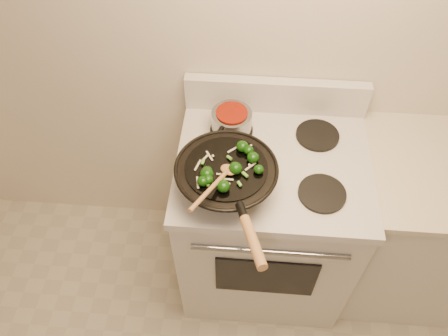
{
  "coord_description": "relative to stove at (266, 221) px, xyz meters",
  "views": [
    {
      "loc": [
        -0.2,
        0.04,
        2.25
      ],
      "look_at": [
        -0.28,
        1.04,
        1.02
      ],
      "focal_mm": 35.0,
      "sensor_mm": 36.0,
      "label": 1
    }
  ],
  "objects": [
    {
      "name": "saucepan",
      "position": [
        -0.18,
        0.15,
        0.51
      ],
      "size": [
        0.17,
        0.26,
        0.1
      ],
      "color": "gray",
      "rests_on": "stove"
    },
    {
      "name": "counter_unit",
      "position": [
        0.76,
        0.03,
        -0.01
      ],
      "size": [
        0.86,
        0.62,
        0.91
      ],
      "color": "silver",
      "rests_on": "ground"
    },
    {
      "name": "stirfry",
      "position": [
        -0.17,
        -0.17,
        0.59
      ],
      "size": [
        0.25,
        0.24,
        0.04
      ],
      "color": "#0D3308",
      "rests_on": "wok"
    },
    {
      "name": "stove",
      "position": [
        0.0,
        0.0,
        0.0
      ],
      "size": [
        0.78,
        0.67,
        1.08
      ],
      "color": "silver",
      "rests_on": "ground"
    },
    {
      "name": "wooden_spoon",
      "position": [
        -0.2,
        -0.24,
        0.61
      ],
      "size": [
        0.15,
        0.26,
        0.08
      ],
      "color": "#A47241",
      "rests_on": "wok"
    },
    {
      "name": "wok",
      "position": [
        -0.18,
        -0.16,
        0.53
      ],
      "size": [
        0.38,
        0.61,
        0.19
      ],
      "color": "black",
      "rests_on": "stove"
    }
  ]
}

